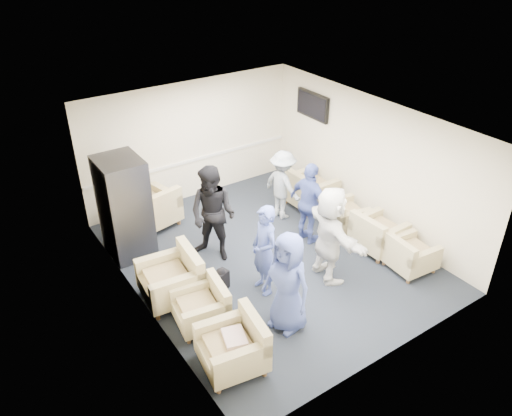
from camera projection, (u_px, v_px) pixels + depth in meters
floor at (268, 257)px, 9.56m from camera, size 6.00×6.00×0.00m
ceiling at (270, 124)px, 8.20m from camera, size 6.00×6.00×0.00m
back_wall at (191, 141)px, 11.03m from camera, size 5.00×0.02×2.70m
front_wall at (397, 284)px, 6.73m from camera, size 5.00×0.02×2.70m
left_wall at (137, 239)px, 7.67m from camera, size 0.02×6.00×2.70m
right_wall at (370, 162)px, 10.09m from camera, size 0.02×6.00×2.70m
chair_rail at (193, 160)px, 11.24m from camera, size 4.98×0.04×0.06m
tv at (313, 105)px, 10.99m from camera, size 0.10×1.00×0.58m
armchair_left_near at (236, 347)px, 7.10m from camera, size 0.99×0.99×0.69m
armchair_left_mid at (204, 308)px, 7.87m from camera, size 0.88×0.88×0.62m
armchair_left_far at (174, 280)px, 8.38m from camera, size 1.02×1.02×0.74m
armchair_right_near at (408, 256)px, 9.08m from camera, size 0.83×0.83×0.62m
armchair_right_midnear at (376, 235)px, 9.62m from camera, size 0.87×0.87×0.68m
armchair_right_midfar at (343, 216)px, 10.28m from camera, size 0.89×0.89×0.62m
armchair_right_far at (308, 191)px, 11.08m from camera, size 0.95×0.95×0.75m
armchair_corner at (154, 210)px, 10.36m from camera, size 1.12×1.12×0.75m
vending_machine at (125, 207)px, 9.26m from camera, size 0.79×0.93×1.96m
backpack at (221, 278)px, 8.65m from camera, size 0.29×0.25×0.43m
pillow at (234, 339)px, 7.01m from camera, size 0.41×0.47×0.12m
person_front_left at (288, 283)px, 7.55m from camera, size 0.72×0.94×1.71m
person_mid_left at (265, 251)px, 8.33m from camera, size 0.43×0.62×1.65m
person_back_left at (213, 214)px, 9.12m from camera, size 1.09×1.15×1.88m
person_back_right at (283, 185)px, 10.49m from camera, size 0.68×1.05×1.53m
person_mid_right at (310, 204)px, 9.64m from camera, size 0.52×1.03×1.69m
person_front_right at (330, 234)px, 8.61m from camera, size 0.85×1.74×1.80m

